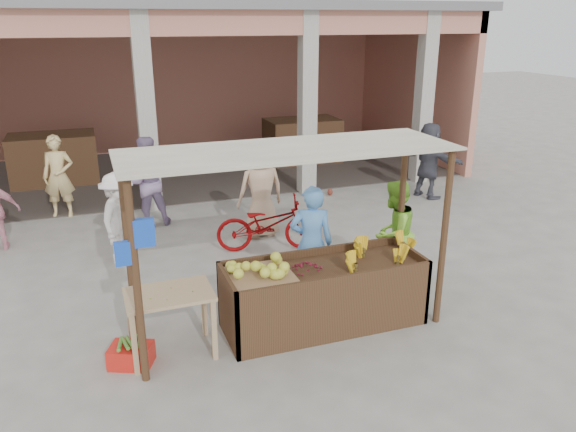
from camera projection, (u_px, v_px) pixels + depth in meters
name	position (u px, v px, depth m)	size (l,w,h in m)	color
ground	(287.00, 330.00, 7.29)	(60.00, 60.00, 0.00)	slate
market_building	(171.00, 65.00, 14.33)	(14.40, 6.40, 4.20)	tan
fruit_stall	(324.00, 297.00, 7.31)	(2.60, 0.95, 0.80)	#49321D
stall_awning	(285.00, 183.00, 6.68)	(4.09, 1.35, 2.39)	#49321D
banana_heap	(378.00, 254.00, 7.39)	(1.07, 0.59, 0.20)	yellow
melon_tray	(258.00, 271.00, 6.88)	(0.83, 0.72, 0.21)	#96704D
berry_heap	(306.00, 266.00, 7.08)	(0.45, 0.37, 0.14)	maroon
side_table	(170.00, 303.00, 6.56)	(1.01, 0.68, 0.81)	tan
papaya_pile	(168.00, 286.00, 6.49)	(0.62, 0.36, 0.18)	#4D9430
red_crate	(131.00, 355.00, 6.52)	(0.48, 0.34, 0.25)	red
plantain_bundle	(130.00, 343.00, 6.47)	(0.36, 0.26, 0.07)	#518A32
produce_sacks	(323.00, 183.00, 12.67)	(0.84, 0.52, 0.64)	maroon
vendor_blue	(311.00, 240.00, 7.86)	(0.67, 0.49, 1.80)	#5CA2EF
vendor_green	(393.00, 231.00, 8.29)	(0.83, 0.48, 1.72)	#8BD737
motorcycle	(268.00, 223.00, 9.68)	(1.88, 0.65, 0.98)	maroon
shopper_a	(119.00, 215.00, 9.09)	(1.06, 0.53, 1.65)	white
shopper_c	(261.00, 185.00, 10.16)	(0.95, 0.62, 1.96)	tan
shopper_d	(429.00, 158.00, 12.47)	(1.65, 0.68, 1.79)	#474753
shopper_e	(58.00, 175.00, 11.25)	(0.65, 0.49, 1.74)	#DEC07B
shopper_f	(146.00, 178.00, 10.70)	(0.94, 0.54, 1.92)	gray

